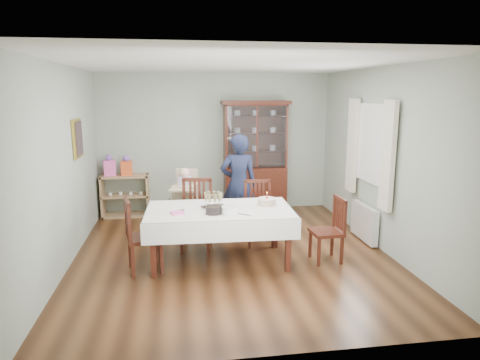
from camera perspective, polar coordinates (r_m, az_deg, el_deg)
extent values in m
plane|color=#593319|center=(6.34, -1.06, -9.87)|extent=(5.00, 5.00, 0.00)
plane|color=#9EAA99|center=(8.45, -3.29, 4.94)|extent=(4.50, 0.00, 4.50)
plane|color=#9EAA99|center=(6.12, -22.48, 1.58)|extent=(0.00, 5.00, 5.00)
plane|color=#9EAA99|center=(6.65, 18.51, 2.59)|extent=(0.00, 5.00, 5.00)
plane|color=white|center=(5.92, -1.16, 15.25)|extent=(5.00, 5.00, 0.00)
cube|color=#481F12|center=(5.88, -2.77, -4.23)|extent=(1.93, 1.11, 0.06)
cube|color=white|center=(5.87, -2.78, -3.90)|extent=(2.04, 1.22, 0.01)
cube|color=#481F12|center=(8.47, 1.99, -1.22)|extent=(1.20, 0.45, 0.90)
cube|color=white|center=(8.11, 2.29, 5.74)|extent=(1.12, 0.01, 1.16)
cube|color=#481F12|center=(8.26, 2.08, 10.30)|extent=(1.30, 0.48, 0.07)
cube|color=tan|center=(8.52, -14.89, -4.52)|extent=(0.90, 0.38, 0.04)
cube|color=tan|center=(8.42, -15.02, -2.03)|extent=(0.90, 0.38, 0.03)
cube|color=tan|center=(8.34, -15.16, 0.51)|extent=(0.90, 0.38, 0.04)
cube|color=tan|center=(8.48, -17.84, -2.10)|extent=(0.04, 0.38, 0.80)
cube|color=tan|center=(8.38, -12.17, -1.95)|extent=(0.04, 0.38, 0.80)
cube|color=gold|center=(6.85, -20.85, 5.21)|extent=(0.04, 0.48, 0.58)
cube|color=white|center=(6.88, 17.27, 4.63)|extent=(0.04, 1.02, 1.22)
cube|color=silver|center=(6.32, 19.13, 3.02)|extent=(0.07, 0.30, 1.55)
cube|color=silver|center=(7.43, 14.75, 4.46)|extent=(0.07, 0.30, 1.55)
cube|color=white|center=(7.10, 16.23, -5.42)|extent=(0.10, 0.80, 0.55)
cube|color=#481F12|center=(6.43, -5.89, -5.10)|extent=(0.54, 0.54, 0.05)
cube|color=#481F12|center=(6.56, -5.72, -2.15)|extent=(0.45, 0.12, 0.56)
cube|color=#481F12|center=(6.63, 2.60, -4.81)|extent=(0.45, 0.45, 0.05)
cube|color=#481F12|center=(6.75, 2.33, -2.13)|extent=(0.42, 0.05, 0.52)
cube|color=#481F12|center=(5.78, -12.59, -7.54)|extent=(0.53, 0.53, 0.05)
cube|color=#481F12|center=(5.68, -14.72, -5.12)|extent=(0.13, 0.42, 0.52)
cube|color=#481F12|center=(6.10, 11.43, -6.85)|extent=(0.43, 0.43, 0.05)
cube|color=#481F12|center=(6.10, 13.13, -4.48)|extent=(0.06, 0.39, 0.48)
imported|color=black|center=(7.07, -0.20, -0.57)|extent=(0.61, 0.40, 1.67)
cube|color=tan|center=(7.04, -7.32, -1.69)|extent=(0.45, 0.42, 0.26)
cube|color=tan|center=(7.00, -7.36, 0.05)|extent=(0.37, 0.17, 0.30)
cube|color=tan|center=(7.02, -7.33, -1.00)|extent=(0.42, 0.28, 0.03)
cube|color=#BDAFD5|center=(7.00, -7.35, -0.30)|extent=(0.23, 0.20, 0.20)
sphere|color=beige|center=(6.98, -7.38, 0.92)|extent=(0.16, 0.16, 0.16)
cylinder|color=silver|center=(5.93, -3.59, -3.64)|extent=(0.35, 0.35, 0.01)
torus|color=silver|center=(5.93, -3.60, -3.55)|extent=(0.35, 0.35, 0.01)
cylinder|color=white|center=(6.02, 3.60, -3.38)|extent=(0.29, 0.29, 0.02)
cylinder|color=brown|center=(6.01, 3.60, -2.90)|extent=(0.25, 0.25, 0.09)
cylinder|color=silver|center=(6.00, 3.61, -2.46)|extent=(0.25, 0.25, 0.01)
cylinder|color=#F24C4C|center=(5.99, 3.61, -2.06)|extent=(0.01, 0.01, 0.07)
sphere|color=yellow|center=(5.98, 3.62, -1.69)|extent=(0.02, 0.02, 0.02)
cylinder|color=black|center=(5.62, -3.55, -4.01)|extent=(0.26, 0.26, 0.10)
cylinder|color=white|center=(5.62, -1.35, -4.02)|extent=(0.27, 0.27, 0.10)
cube|color=#FF5DB2|center=(5.69, -8.36, -4.35)|extent=(0.20, 0.20, 0.02)
cube|color=silver|center=(5.59, 0.18, -4.56)|extent=(0.23, 0.21, 0.01)
cube|color=#FF5DB2|center=(8.33, -17.00, 1.55)|extent=(0.24, 0.18, 0.29)
sphere|color=#E533B2|center=(8.30, -17.08, 2.86)|extent=(0.12, 0.12, 0.12)
cube|color=#ED5625|center=(8.29, -14.88, 1.54)|extent=(0.22, 0.16, 0.27)
sphere|color=#E533B2|center=(8.26, -14.95, 2.80)|extent=(0.12, 0.12, 0.12)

